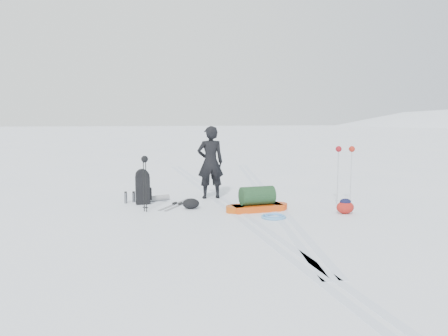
{
  "coord_description": "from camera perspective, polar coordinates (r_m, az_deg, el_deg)",
  "views": [
    {
      "loc": [
        -2.05,
        -10.1,
        2.16
      ],
      "look_at": [
        -0.13,
        0.09,
        0.95
      ],
      "focal_mm": 35.0,
      "sensor_mm": 36.0,
      "label": 1
    }
  ],
  "objects": [
    {
      "name": "small_daypack",
      "position": [
        10.21,
        15.55,
        -4.85
      ],
      "size": [
        0.49,
        0.45,
        0.35
      ],
      "rotation": [
        0.0,
        0.0,
        -0.44
      ],
      "color": "maroon",
      "rests_on": "ground"
    },
    {
      "name": "pulk_sled",
      "position": [
        10.15,
        4.34,
        -4.39
      ],
      "size": [
        1.54,
        0.62,
        0.57
      ],
      "rotation": [
        0.0,
        0.0,
        0.12
      ],
      "color": "#D7460C",
      "rests_on": "ground"
    },
    {
      "name": "rope_coil",
      "position": [
        9.53,
        6.52,
        -6.29
      ],
      "size": [
        0.6,
        0.6,
        0.06
      ],
      "rotation": [
        0.0,
        0.0,
        -0.13
      ],
      "color": "#589FD6",
      "rests_on": "ground"
    },
    {
      "name": "ski_tracks",
      "position": [
        11.5,
        2.91,
        -4.16
      ],
      "size": [
        3.38,
        17.97,
        0.01
      ],
      "color": "silver",
      "rests_on": "ground"
    },
    {
      "name": "touring_skis_grey",
      "position": [
        10.91,
        -6.08,
        -4.73
      ],
      "size": [
        1.02,
        1.48,
        0.06
      ],
      "rotation": [
        0.0,
        0.0,
        1.03
      ],
      "color": "#97999F",
      "rests_on": "ground"
    },
    {
      "name": "ski_poles_silver",
      "position": [
        11.08,
        15.53,
        1.56
      ],
      "size": [
        0.46,
        0.22,
        1.46
      ],
      "rotation": [
        0.0,
        0.0,
        -0.07
      ],
      "color": "silver",
      "rests_on": "ground"
    },
    {
      "name": "ground",
      "position": [
        10.53,
        0.78,
        -5.18
      ],
      "size": [
        200.0,
        200.0,
        0.0
      ],
      "primitive_type": "plane",
      "color": "white",
      "rests_on": "ground"
    },
    {
      "name": "stuff_sack",
      "position": [
        10.4,
        -4.33,
        -4.66
      ],
      "size": [
        0.45,
        0.38,
        0.25
      ],
      "rotation": [
        0.0,
        0.0,
        -0.21
      ],
      "color": "black",
      "rests_on": "ground"
    },
    {
      "name": "ski_poles_black",
      "position": [
        10.07,
        -10.32,
        0.27
      ],
      "size": [
        0.16,
        0.16,
        1.29
      ],
      "rotation": [
        0.0,
        0.0,
        0.06
      ],
      "color": "black",
      "rests_on": "ground"
    },
    {
      "name": "expedition_rucksack",
      "position": [
        11.12,
        -10.29,
        -2.53
      ],
      "size": [
        0.88,
        0.64,
        0.88
      ],
      "rotation": [
        0.0,
        0.0,
        0.09
      ],
      "color": "black",
      "rests_on": "ground"
    },
    {
      "name": "touring_skis_white",
      "position": [
        11.11,
        5.15,
        -4.5
      ],
      "size": [
        0.63,
        2.03,
        0.07
      ],
      "rotation": [
        0.0,
        0.0,
        -1.4
      ],
      "color": "#B8BBBF",
      "rests_on": "ground"
    },
    {
      "name": "thermos_pair",
      "position": [
        11.34,
        -12.23,
        -3.75
      ],
      "size": [
        0.29,
        0.21,
        0.3
      ],
      "rotation": [
        0.0,
        0.0,
        -0.25
      ],
      "color": "slate",
      "rests_on": "ground"
    },
    {
      "name": "skier",
      "position": [
        11.6,
        -1.79,
        0.74
      ],
      "size": [
        0.72,
        0.48,
        1.93
      ],
      "primitive_type": "imported",
      "rotation": [
        0.0,
        0.0,
        3.17
      ],
      "color": "black",
      "rests_on": "ground"
    }
  ]
}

